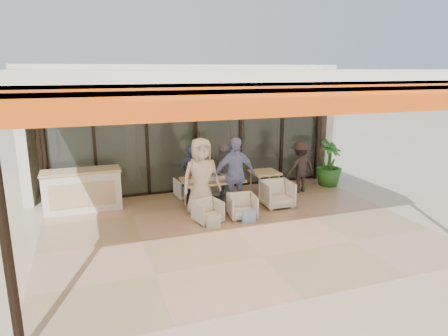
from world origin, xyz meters
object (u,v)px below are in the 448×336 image
object	(u,v)px
diner_cream	(201,177)
diner_periwinkle	(235,175)
diner_navy	(191,175)
side_table	(265,175)
chair_far_left	(187,187)
standing_woman	(300,167)
dining_table	(212,181)
chair_near_left	(208,210)
chair_far_right	(216,183)
diner_grey	(222,173)
chair_near_right	(242,205)
potted_palm	(329,164)
side_chair	(277,193)
host_counter	(82,190)

from	to	relation	value
diner_cream	diner_periwinkle	xyz separation A→B (m)	(0.84, 0.00, -0.02)
diner_navy	side_table	world-z (taller)	diner_navy
chair_far_left	standing_woman	bearing A→B (deg)	163.87
dining_table	chair_near_left	world-z (taller)	dining_table
chair_far_right	side_table	xyz separation A→B (m)	(1.13, -0.72, 0.30)
dining_table	diner_cream	size ratio (longest dim) A/B	0.80
chair_far_left	diner_grey	bearing A→B (deg)	143.68
chair_near_left	chair_near_right	world-z (taller)	chair_near_right
diner_navy	chair_near_left	bearing A→B (deg)	86.44
chair_far_right	side_table	world-z (taller)	side_table
diner_cream	diner_periwinkle	world-z (taller)	diner_cream
diner_periwinkle	potted_palm	size ratio (longest dim) A/B	1.35
chair_near_left	diner_grey	bearing A→B (deg)	45.48
side_chair	diner_grey	bearing A→B (deg)	141.72
chair_far_left	chair_near_right	world-z (taller)	chair_near_right
diner_navy	potted_palm	size ratio (longest dim) A/B	1.14
diner_navy	diner_cream	bearing A→B (deg)	86.44
chair_near_left	chair_far_right	bearing A→B (deg)	52.59
chair_near_right	chair_far_right	bearing A→B (deg)	96.55
chair_far_right	diner_periwinkle	bearing A→B (deg)	104.45
diner_navy	side_chair	xyz separation A→B (m)	(1.97, -0.97, -0.41)
diner_navy	side_chair	distance (m)	2.23
diner_grey	dining_table	bearing A→B (deg)	44.92
diner_navy	side_chair	bearing A→B (deg)	150.23
diner_grey	standing_woman	bearing A→B (deg)	176.64
chair_near_right	diner_periwinkle	world-z (taller)	diner_periwinkle
diner_grey	side_table	world-z (taller)	diner_grey
chair_far_right	diner_periwinkle	xyz separation A→B (m)	(0.00, -1.40, 0.58)
chair_near_left	potted_palm	xyz separation A→B (m)	(4.27, 1.60, 0.39)
chair_far_right	side_chair	bearing A→B (deg)	142.01
chair_far_right	chair_near_right	xyz separation A→B (m)	(0.00, -1.90, -0.02)
chair_near_left	diner_grey	world-z (taller)	diner_grey
dining_table	diner_cream	world-z (taller)	diner_cream
host_counter	chair_near_right	xyz separation A→B (m)	(3.49, -1.78, -0.21)
dining_table	standing_woman	size ratio (longest dim) A/B	1.02
diner_grey	potted_palm	xyz separation A→B (m)	(3.43, 0.20, -0.07)
host_counter	diner_periwinkle	bearing A→B (deg)	-20.07
dining_table	chair_near_left	size ratio (longest dim) A/B	2.56
chair_far_left	diner_grey	xyz separation A→B (m)	(0.84, -0.50, 0.45)
chair_near_left	side_chair	size ratio (longest dim) A/B	0.78
chair_near_right	side_table	world-z (taller)	side_table
side_chair	standing_woman	world-z (taller)	standing_woman
chair_near_right	diner_grey	xyz separation A→B (m)	(-0.00, 1.40, 0.44)
standing_woman	potted_palm	bearing A→B (deg)	-173.03
diner_cream	side_chair	distance (m)	2.05
diner_navy	diner_grey	distance (m)	0.84
chair_far_left	chair_near_left	size ratio (longest dim) A/B	1.04
standing_woman	chair_far_left	bearing A→B (deg)	-17.33
host_counter	potted_palm	xyz separation A→B (m)	(6.92, -0.18, 0.15)
dining_table	diner_periwinkle	distance (m)	0.67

